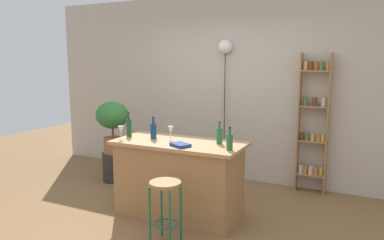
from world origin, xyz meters
name	(u,v)px	position (x,y,z in m)	size (l,w,h in m)	color
ground	(167,224)	(0.00, 0.00, 0.00)	(12.00, 12.00, 0.00)	brown
back_wall	(229,88)	(0.00, 1.95, 1.40)	(6.40, 0.10, 2.80)	#BCB2A3
kitchen_counter	(179,178)	(0.00, 0.30, 0.45)	(1.53, 0.71, 0.89)	#9E7042
bar_stool	(165,198)	(0.21, -0.38, 0.47)	(0.31, 0.31, 0.64)	#196642
spice_shelf	(313,123)	(1.28, 1.80, 0.97)	(0.40, 0.16, 1.92)	#9E7042
plant_stool	(114,167)	(-1.48, 0.98, 0.22)	(0.34, 0.34, 0.44)	#2D2823
potted_plant	(112,120)	(-1.48, 0.98, 0.93)	(0.50, 0.45, 0.78)	#935B3D
bottle_vinegar	(153,130)	(-0.34, 0.30, 0.99)	(0.07, 0.07, 0.27)	navy
bottle_soda_blue	(230,141)	(0.67, 0.17, 0.98)	(0.07, 0.07, 0.25)	#236638
bottle_spirits_clear	(129,127)	(-0.68, 0.28, 1.01)	(0.06, 0.06, 0.31)	#194C23
bottle_wine_red	(219,135)	(0.47, 0.40, 0.99)	(0.07, 0.07, 0.26)	#236638
wine_glass_left	(121,130)	(-0.67, 0.11, 1.01)	(0.07, 0.07, 0.16)	silver
wine_glass_center	(171,130)	(-0.13, 0.35, 1.01)	(0.07, 0.07, 0.16)	silver
cookbook	(180,145)	(0.13, 0.09, 0.91)	(0.21, 0.15, 0.04)	navy
pendant_globe_light	(225,49)	(-0.03, 1.84, 1.99)	(0.21, 0.21, 2.12)	black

